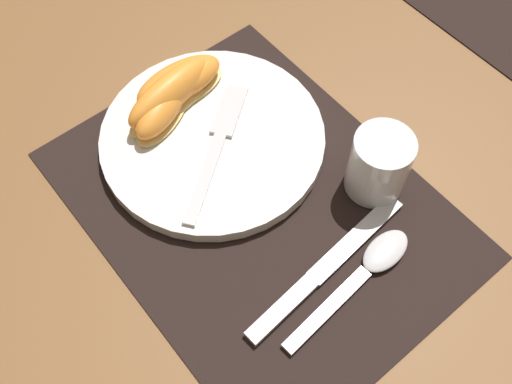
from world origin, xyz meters
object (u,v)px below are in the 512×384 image
at_px(knife, 324,269).
at_px(citrus_wedge_0, 179,83).
at_px(plate, 213,138).
at_px(juice_glass, 378,167).
at_px(spoon, 370,266).
at_px(fork, 219,141).
at_px(citrus_wedge_2, 161,110).
at_px(citrus_wedge_1, 172,93).

xyz_separation_m(knife, citrus_wedge_0, (-0.27, 0.02, 0.03)).
bearing_deg(plate, juice_glass, 33.44).
relative_size(spoon, citrus_wedge_0, 1.52).
bearing_deg(fork, citrus_wedge_2, -156.09).
height_order(plate, citrus_wedge_2, citrus_wedge_2).
distance_m(knife, spoon, 0.05).
relative_size(plate, citrus_wedge_2, 2.50).
distance_m(juice_glass, fork, 0.18).
relative_size(citrus_wedge_0, citrus_wedge_1, 0.86).
bearing_deg(fork, citrus_wedge_0, 173.93).
distance_m(citrus_wedge_0, citrus_wedge_1, 0.02).
bearing_deg(citrus_wedge_2, citrus_wedge_1, 114.60).
distance_m(fork, citrus_wedge_0, 0.09).
xyz_separation_m(juice_glass, knife, (0.04, -0.11, -0.03)).
relative_size(juice_glass, spoon, 0.44).
distance_m(spoon, fork, 0.22).
bearing_deg(juice_glass, spoon, -46.61).
distance_m(knife, citrus_wedge_1, 0.27).
height_order(spoon, citrus_wedge_0, citrus_wedge_0).
bearing_deg(citrus_wedge_2, fork, 23.91).
height_order(knife, citrus_wedge_1, citrus_wedge_1).
height_order(plate, spoon, plate).
distance_m(citrus_wedge_0, citrus_wedge_2, 0.04).
xyz_separation_m(juice_glass, citrus_wedge_0, (-0.23, -0.10, -0.00)).
bearing_deg(citrus_wedge_1, juice_glass, 26.95).
distance_m(knife, citrus_wedge_2, 0.26).
bearing_deg(juice_glass, plate, -146.56).
height_order(plate, juice_glass, juice_glass).
relative_size(juice_glass, citrus_wedge_1, 0.58).
height_order(spoon, citrus_wedge_1, citrus_wedge_1).
bearing_deg(citrus_wedge_2, knife, 4.75).
height_order(juice_glass, knife, juice_glass).
relative_size(knife, citrus_wedge_2, 2.16).
xyz_separation_m(spoon, citrus_wedge_2, (-0.28, -0.06, 0.03)).
bearing_deg(juice_glass, knife, -69.61).
xyz_separation_m(plate, citrus_wedge_0, (-0.07, 0.01, 0.02)).
xyz_separation_m(plate, juice_glass, (0.16, 0.10, 0.03)).
bearing_deg(citrus_wedge_1, citrus_wedge_2, -65.40).
bearing_deg(plate, citrus_wedge_2, -150.70).
bearing_deg(spoon, citrus_wedge_0, -175.99).
relative_size(fork, citrus_wedge_2, 1.61).
height_order(juice_glass, citrus_wedge_1, juice_glass).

